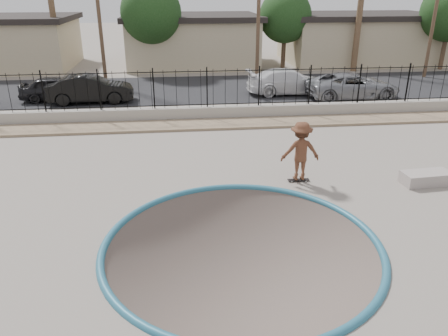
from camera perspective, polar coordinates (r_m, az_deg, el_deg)
The scene contains 21 objects.
ground at distance 23.32m, azimuth -2.45°, elevation 5.00°, with size 120.00×120.00×2.20m, color slate.
bowl_pit at distance 11.04m, azimuth 2.33°, elevation -10.11°, with size 6.84×6.84×1.80m, color #50443D, non-canonical shape.
coping_ring at distance 11.04m, azimuth 2.33°, elevation -10.11°, with size 7.04×7.04×0.20m, color #25627A.
rock_strip at distance 20.31m, azimuth -1.94°, elevation 5.72°, with size 42.00×1.60×0.11m, color #A08568.
retaining_wall at distance 21.29m, azimuth -2.18°, elevation 7.21°, with size 42.00×0.45×0.60m, color gray.
fence at distance 21.00m, azimuth -2.23°, elevation 10.37°, with size 40.00×0.04×1.80m.
street at distance 27.85m, azimuth -3.23°, elevation 10.31°, with size 90.00×8.00×0.04m, color black.
house_center at distance 36.92m, azimuth -4.20°, elevation 16.41°, with size 10.60×8.60×3.90m.
house_east at distance 40.00m, azimuth 17.12°, elevation 16.00°, with size 12.60×8.60×3.90m.
utility_pole_left at distance 29.55m, azimuth -16.10°, elevation 19.40°, with size 1.70×0.24×9.00m.
utility_pole_mid at distance 29.69m, azimuth 4.56°, elevation 20.66°, with size 1.70×0.24×9.50m.
utility_pole_right at distance 34.02m, azimuth 25.98°, elevation 18.43°, with size 1.70×0.24×9.00m.
street_tree_left at distance 33.25m, azimuth -9.52°, elevation 19.33°, with size 4.32×4.32×6.36m.
street_tree_mid at distance 35.27m, azimuth 8.00°, elevation 19.01°, with size 3.96×3.96×5.83m.
skater at distance 14.30m, azimuth 9.94°, elevation 1.84°, with size 1.25×0.72×1.94m, color brown.
skateboard at distance 14.65m, azimuth 9.70°, elevation -1.53°, with size 0.71×0.18×0.06m.
concrete_ledge at distance 15.66m, azimuth 24.92°, elevation -1.19°, with size 1.60×0.70×0.40m, color gray.
car_a at distance 26.39m, azimuth -20.98°, elevation 9.70°, with size 1.59×3.96×1.35m, color black.
car_b at distance 25.23m, azimuth -17.06°, elevation 9.84°, with size 1.59×4.56×1.50m, color black.
car_c at distance 26.55m, azimuth 8.48°, elevation 11.12°, with size 2.02×4.97×1.44m, color white.
car_d at distance 26.10m, azimuth 16.45°, elevation 10.26°, with size 2.41×5.22×1.45m, color gray.
Camera 1 is at (-1.46, -10.17, 5.98)m, focal length 35.00 mm.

